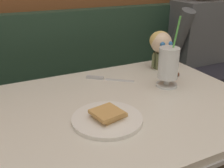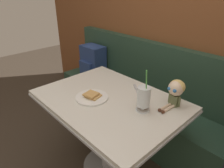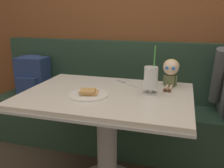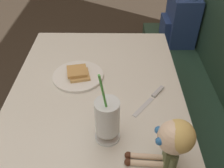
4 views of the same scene
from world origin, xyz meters
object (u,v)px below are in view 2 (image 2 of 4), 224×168
seated_doll (176,90)px  backpack (93,59)px  toast_plate (92,97)px  milkshake_glass (144,98)px  butter_knife (136,89)px

seated_doll → backpack: seated_doll is taller
toast_plate → milkshake_glass: 0.41m
butter_knife → toast_plate: bearing=-111.0°
toast_plate → seated_doll: size_ratio=1.13×
milkshake_glass → seated_doll: 0.24m
backpack → seated_doll: bearing=-13.5°
butter_knife → backpack: backpack is taller
butter_knife → milkshake_glass: bearing=-41.1°
milkshake_glass → backpack: (-1.25, 0.54, -0.18)m
toast_plate → seated_doll: seated_doll is taller
butter_knife → seated_doll: size_ratio=0.89×
milkshake_glass → butter_knife: bearing=138.9°
milkshake_glass → butter_knife: 0.32m
toast_plate → backpack: 1.13m
toast_plate → butter_knife: size_ratio=1.26×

